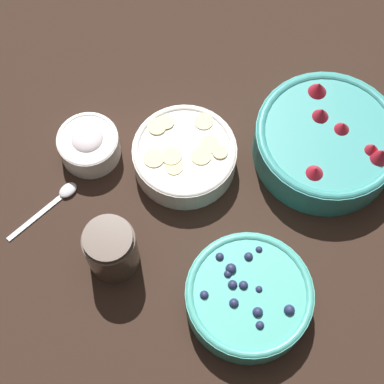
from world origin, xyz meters
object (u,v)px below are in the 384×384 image
at_px(bowl_strawberries, 327,140).
at_px(bowl_cream, 89,144).
at_px(bowl_bananas, 185,155).
at_px(jar_chocolate, 112,250).
at_px(bowl_blueberries, 249,296).

height_order(bowl_strawberries, bowl_cream, bowl_strawberries).
distance_m(bowl_bananas, jar_chocolate, 0.20).
height_order(bowl_bananas, bowl_cream, bowl_cream).
relative_size(bowl_bananas, jar_chocolate, 1.70).
distance_m(bowl_strawberries, jar_chocolate, 0.39).
relative_size(bowl_blueberries, bowl_cream, 1.87).
bearing_deg(bowl_strawberries, jar_chocolate, 4.90).
distance_m(bowl_blueberries, bowl_cream, 0.36).
relative_size(bowl_bananas, bowl_cream, 1.68).
relative_size(bowl_strawberries, bowl_cream, 2.34).
bearing_deg(bowl_blueberries, bowl_bananas, -92.14).
xyz_separation_m(bowl_strawberries, bowl_cream, (0.35, -0.16, -0.01)).
relative_size(bowl_blueberries, bowl_bananas, 1.11).
xyz_separation_m(bowl_blueberries, jar_chocolate, (0.16, -0.14, 0.01)).
bearing_deg(bowl_blueberries, jar_chocolate, -42.58).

